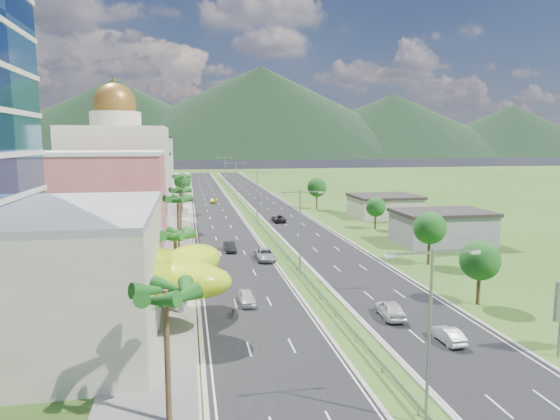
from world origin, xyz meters
TOP-DOWN VIEW (x-y plane):
  - ground at (0.00, 0.00)m, footprint 500.00×500.00m
  - road_left at (-7.50, 90.00)m, footprint 11.00×260.00m
  - road_right at (7.50, 90.00)m, footprint 11.00×260.00m
  - sidewalk_left at (-17.00, 90.00)m, footprint 7.00×260.00m
  - median_guardrail at (0.00, 71.99)m, footprint 0.10×216.06m
  - streetlight_median_a at (0.00, -25.00)m, footprint 6.04×0.25m
  - streetlight_median_b at (0.00, 10.00)m, footprint 6.04×0.25m
  - streetlight_median_c at (0.00, 50.00)m, footprint 6.04×0.25m
  - streetlight_median_d at (0.00, 95.00)m, footprint 6.04×0.25m
  - streetlight_median_e at (0.00, 140.00)m, footprint 6.04×0.25m
  - lime_canopy at (-20.00, -4.00)m, footprint 18.00×15.00m
  - pink_shophouse at (-28.00, 32.00)m, footprint 20.00×15.00m
  - domed_building at (-28.00, 55.00)m, footprint 20.00×20.00m
  - midrise_grey at (-27.00, 80.00)m, footprint 16.00×15.00m
  - midrise_beige at (-27.00, 102.00)m, footprint 16.00×15.00m
  - midrise_white at (-27.00, 125.00)m, footprint 16.00×15.00m
  - shed_near at (28.00, 25.00)m, footprint 15.00×10.00m
  - shed_far at (30.00, 55.00)m, footprint 14.00×12.00m
  - palm_tree_a at (-15.50, -22.00)m, footprint 3.60×3.60m
  - palm_tree_b at (-15.50, 2.00)m, footprint 3.60×3.60m
  - palm_tree_c at (-15.50, 22.00)m, footprint 3.60×3.60m
  - palm_tree_d at (-15.50, 45.00)m, footprint 3.60×3.60m
  - palm_tree_e at (-15.50, 70.00)m, footprint 3.60×3.60m
  - leafy_tree_lfar at (-15.50, 95.00)m, footprint 4.90×4.90m
  - leafy_tree_ra at (16.00, -5.00)m, footprint 4.20×4.20m
  - leafy_tree_rb at (19.00, 12.00)m, footprint 4.55×4.55m
  - leafy_tree_rc at (22.00, 40.00)m, footprint 3.85×3.85m
  - leafy_tree_rd at (18.00, 70.00)m, footprint 4.90×4.90m
  - mountain_ridge at (60.00, 450.00)m, footprint 860.00×140.00m
  - car_white_near_left at (-8.15, -0.44)m, footprint 1.75×4.12m
  - car_dark_left at (-7.80, 25.32)m, footprint 1.82×4.55m
  - car_silver_mid_left at (-3.20, 18.68)m, footprint 2.72×5.79m
  - car_yellow_far_left at (-7.11, 87.46)m, footprint 1.97×4.30m
  - car_white_near_right at (5.23, -7.08)m, footprint 2.34×5.08m
  - car_silver_right at (7.70, -13.72)m, footprint 1.52×4.07m
  - car_dark_far_right at (4.84, 51.72)m, footprint 2.52×5.34m
  - motorcycle at (-9.93, -3.94)m, footprint 0.86×1.89m

SIDE VIEW (x-z plane):
  - ground at x=0.00m, z-range 0.00..0.00m
  - mountain_ridge at x=60.00m, z-range -45.00..45.00m
  - road_left at x=-7.50m, z-range 0.00..0.04m
  - road_right at x=7.50m, z-range 0.00..0.04m
  - sidewalk_left at x=-17.00m, z-range 0.00..0.12m
  - median_guardrail at x=0.00m, z-range 0.24..1.00m
  - motorcycle at x=-9.93m, z-range 0.04..1.21m
  - car_yellow_far_left at x=-7.11m, z-range 0.04..1.26m
  - car_silver_right at x=7.70m, z-range 0.04..1.37m
  - car_white_near_left at x=-8.15m, z-range 0.04..1.43m
  - car_dark_left at x=-7.80m, z-range 0.04..1.51m
  - car_dark_far_right at x=4.84m, z-range 0.04..1.52m
  - car_silver_mid_left at x=-3.20m, z-range 0.04..1.64m
  - car_white_near_right at x=5.23m, z-range 0.04..1.72m
  - shed_far at x=30.00m, z-range 0.00..4.40m
  - shed_near at x=28.00m, z-range 0.00..5.00m
  - leafy_tree_rc at x=22.00m, z-range 1.21..7.54m
  - leafy_tree_ra at x=16.00m, z-range 1.33..8.23m
  - lime_canopy at x=-20.00m, z-range 1.29..8.69m
  - leafy_tree_rb at x=19.00m, z-range 1.44..8.92m
  - leafy_tree_lfar at x=-15.50m, z-range 1.55..9.60m
  - leafy_tree_rd at x=18.00m, z-range 1.55..9.60m
  - midrise_beige at x=-27.00m, z-range 0.00..13.00m
  - streetlight_median_a at x=0.00m, z-range 1.25..12.25m
  - streetlight_median_b at x=0.00m, z-range 1.25..12.25m
  - streetlight_median_c at x=0.00m, z-range 1.25..12.25m
  - streetlight_median_d at x=0.00m, z-range 1.25..12.25m
  - streetlight_median_e at x=0.00m, z-range 1.25..12.25m
  - palm_tree_b at x=-15.50m, z-range 3.01..11.11m
  - pink_shophouse at x=-28.00m, z-range 0.00..15.00m
  - palm_tree_d at x=-15.50m, z-range 3.24..11.84m
  - midrise_grey at x=-27.00m, z-range 0.00..16.00m
  - palm_tree_a at x=-15.50m, z-range 3.47..12.57m
  - palm_tree_e at x=-15.50m, z-range 3.61..13.01m
  - palm_tree_c at x=-15.50m, z-range 3.70..13.30m
  - midrise_white at x=-27.00m, z-range 0.00..18.00m
  - domed_building at x=-28.00m, z-range -3.00..25.70m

